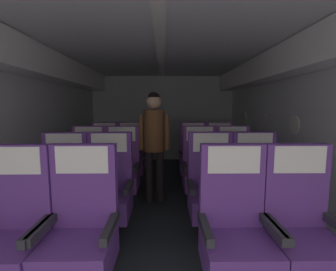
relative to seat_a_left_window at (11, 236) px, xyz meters
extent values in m
cube|color=#23282D|center=(1.03, 1.54, -0.48)|extent=(3.85, 6.32, 0.02)
cube|color=silver|center=(-0.79, 1.54, 0.62)|extent=(0.08, 5.92, 2.17)
cube|color=silver|center=(2.86, 1.54, 0.62)|extent=(0.08, 5.92, 2.17)
cube|color=silver|center=(1.03, 1.54, 1.70)|extent=(3.73, 5.92, 0.06)
cube|color=#B6BBBB|center=(1.03, 4.52, 0.62)|extent=(3.73, 0.06, 2.17)
cube|color=white|center=(-0.58, 1.54, 1.48)|extent=(0.35, 5.68, 0.36)
cube|color=white|center=(2.64, 1.54, 1.48)|extent=(0.35, 5.68, 0.36)
cube|color=white|center=(1.03, 1.54, 1.66)|extent=(0.12, 5.32, 0.02)
cylinder|color=white|center=(2.81, 1.54, 0.66)|extent=(0.01, 0.26, 0.26)
cylinder|color=white|center=(2.81, 2.53, 0.66)|extent=(0.01, 0.26, 0.26)
cylinder|color=white|center=(2.81, 3.52, 0.66)|extent=(0.01, 0.26, 0.26)
cube|color=#5B3384|center=(0.00, -0.06, -0.12)|extent=(0.47, 0.47, 0.23)
cube|color=#5B3384|center=(0.00, 0.14, 0.31)|extent=(0.47, 0.09, 0.63)
cube|color=#28282D|center=(0.23, -0.06, 0.09)|extent=(0.05, 0.40, 0.06)
cube|color=silver|center=(0.00, 0.09, 0.52)|extent=(0.38, 0.01, 0.20)
cube|color=#5B3384|center=(0.48, -0.04, -0.12)|extent=(0.47, 0.47, 0.23)
cube|color=#5B3384|center=(0.48, 0.16, 0.31)|extent=(0.47, 0.09, 0.63)
cube|color=#28282D|center=(0.71, -0.04, 0.09)|extent=(0.05, 0.40, 0.06)
cube|color=#28282D|center=(0.25, -0.04, 0.09)|extent=(0.05, 0.40, 0.06)
cube|color=silver|center=(0.48, 0.11, 0.52)|extent=(0.38, 0.01, 0.20)
cube|color=#5B3384|center=(2.06, -0.06, -0.12)|extent=(0.47, 0.47, 0.23)
cube|color=#5B3384|center=(2.06, 0.14, 0.31)|extent=(0.47, 0.09, 0.63)
cube|color=#28282D|center=(1.84, -0.06, 0.09)|extent=(0.05, 0.40, 0.06)
cube|color=silver|center=(2.06, 0.09, 0.52)|extent=(0.38, 0.01, 0.20)
cube|color=#5B3384|center=(1.58, -0.05, -0.12)|extent=(0.47, 0.47, 0.23)
cube|color=#5B3384|center=(1.58, 0.14, 0.31)|extent=(0.47, 0.09, 0.63)
cube|color=#28282D|center=(1.81, -0.05, 0.09)|extent=(0.05, 0.40, 0.06)
cube|color=#28282D|center=(1.35, -0.05, 0.09)|extent=(0.05, 0.40, 0.06)
cube|color=silver|center=(1.58, 0.09, 0.52)|extent=(0.38, 0.01, 0.20)
cube|color=#38383D|center=(0.01, 0.77, -0.35)|extent=(0.17, 0.17, 0.23)
cube|color=#5B3384|center=(0.01, 0.77, -0.12)|extent=(0.47, 0.47, 0.23)
cube|color=#5B3384|center=(0.01, 0.96, 0.31)|extent=(0.47, 0.09, 0.63)
cube|color=#28282D|center=(0.24, 0.77, 0.09)|extent=(0.05, 0.40, 0.06)
cube|color=#28282D|center=(-0.22, 0.77, 0.09)|extent=(0.05, 0.40, 0.06)
cube|color=silver|center=(0.01, 0.92, 0.52)|extent=(0.38, 0.01, 0.20)
cube|color=#38383D|center=(0.48, 0.79, -0.35)|extent=(0.17, 0.17, 0.23)
cube|color=#5B3384|center=(0.48, 0.79, -0.12)|extent=(0.47, 0.47, 0.23)
cube|color=#5B3384|center=(0.48, 0.98, 0.31)|extent=(0.47, 0.09, 0.63)
cube|color=#28282D|center=(0.71, 0.79, 0.09)|extent=(0.05, 0.40, 0.06)
cube|color=#28282D|center=(0.25, 0.79, 0.09)|extent=(0.05, 0.40, 0.06)
cube|color=silver|center=(0.48, 0.93, 0.52)|extent=(0.38, 0.01, 0.20)
cube|color=#38383D|center=(2.06, 0.79, -0.35)|extent=(0.17, 0.17, 0.23)
cube|color=#5B3384|center=(2.06, 0.79, -0.12)|extent=(0.47, 0.47, 0.23)
cube|color=#5B3384|center=(2.06, 0.98, 0.31)|extent=(0.47, 0.09, 0.63)
cube|color=#28282D|center=(2.29, 0.79, 0.09)|extent=(0.05, 0.40, 0.06)
cube|color=#28282D|center=(1.83, 0.79, 0.09)|extent=(0.05, 0.40, 0.06)
cube|color=silver|center=(2.06, 0.94, 0.52)|extent=(0.38, 0.01, 0.20)
cube|color=#38383D|center=(1.58, 0.79, -0.35)|extent=(0.17, 0.17, 0.23)
cube|color=#5B3384|center=(1.58, 0.79, -0.12)|extent=(0.47, 0.47, 0.23)
cube|color=#5B3384|center=(1.58, 0.98, 0.31)|extent=(0.47, 0.09, 0.63)
cube|color=#28282D|center=(1.80, 0.79, 0.09)|extent=(0.05, 0.40, 0.06)
cube|color=#28282D|center=(1.35, 0.79, 0.09)|extent=(0.05, 0.40, 0.06)
cube|color=silver|center=(1.58, 0.93, 0.52)|extent=(0.38, 0.01, 0.20)
cube|color=#38383D|center=(0.00, 1.61, -0.35)|extent=(0.17, 0.17, 0.23)
cube|color=#753D8E|center=(0.00, 1.61, -0.12)|extent=(0.47, 0.47, 0.23)
cube|color=#753D8E|center=(0.00, 1.80, 0.31)|extent=(0.47, 0.09, 0.63)
cube|color=#28282D|center=(0.23, 1.61, 0.09)|extent=(0.05, 0.40, 0.06)
cube|color=#28282D|center=(-0.23, 1.61, 0.09)|extent=(0.05, 0.40, 0.06)
cube|color=silver|center=(0.00, 1.76, 0.52)|extent=(0.38, 0.01, 0.20)
cube|color=#38383D|center=(0.47, 1.60, -0.35)|extent=(0.17, 0.17, 0.23)
cube|color=#753D8E|center=(0.47, 1.60, -0.12)|extent=(0.47, 0.47, 0.23)
cube|color=#753D8E|center=(0.47, 1.80, 0.31)|extent=(0.47, 0.09, 0.63)
cube|color=#28282D|center=(0.70, 1.60, 0.09)|extent=(0.05, 0.40, 0.06)
cube|color=#28282D|center=(0.25, 1.60, 0.09)|extent=(0.05, 0.40, 0.06)
cube|color=silver|center=(0.47, 1.75, 0.52)|extent=(0.38, 0.01, 0.20)
cube|color=#38383D|center=(2.06, 1.62, -0.35)|extent=(0.17, 0.17, 0.23)
cube|color=#753D8E|center=(2.06, 1.62, -0.12)|extent=(0.47, 0.47, 0.23)
cube|color=#753D8E|center=(2.06, 1.81, 0.31)|extent=(0.47, 0.09, 0.63)
cube|color=#28282D|center=(2.29, 1.62, 0.09)|extent=(0.05, 0.40, 0.06)
cube|color=#28282D|center=(1.83, 1.62, 0.09)|extent=(0.05, 0.40, 0.06)
cube|color=silver|center=(2.06, 1.76, 0.52)|extent=(0.38, 0.01, 0.20)
cube|color=#38383D|center=(1.58, 1.62, -0.35)|extent=(0.17, 0.17, 0.23)
cube|color=#753D8E|center=(1.58, 1.62, -0.12)|extent=(0.47, 0.47, 0.23)
cube|color=#753D8E|center=(1.58, 1.82, 0.31)|extent=(0.47, 0.09, 0.63)
cube|color=#28282D|center=(1.81, 1.62, 0.09)|extent=(0.05, 0.40, 0.06)
cube|color=#28282D|center=(1.35, 1.62, 0.09)|extent=(0.05, 0.40, 0.06)
cube|color=silver|center=(1.58, 1.77, 0.52)|extent=(0.38, 0.01, 0.20)
cube|color=#38383D|center=(0.02, 2.44, -0.35)|extent=(0.17, 0.17, 0.23)
cube|color=#753D8E|center=(0.02, 2.44, -0.12)|extent=(0.47, 0.47, 0.23)
cube|color=#753D8E|center=(0.02, 2.64, 0.31)|extent=(0.47, 0.09, 0.63)
cube|color=#28282D|center=(0.24, 2.44, 0.09)|extent=(0.05, 0.40, 0.06)
cube|color=#28282D|center=(-0.21, 2.44, 0.09)|extent=(0.05, 0.40, 0.06)
cube|color=silver|center=(0.02, 2.59, 0.52)|extent=(0.38, 0.01, 0.20)
cube|color=#38383D|center=(0.48, 2.45, -0.35)|extent=(0.17, 0.17, 0.23)
cube|color=#753D8E|center=(0.48, 2.45, -0.12)|extent=(0.47, 0.47, 0.23)
cube|color=#753D8E|center=(0.48, 2.65, 0.31)|extent=(0.47, 0.09, 0.63)
cube|color=#28282D|center=(0.71, 2.45, 0.09)|extent=(0.05, 0.40, 0.06)
cube|color=#28282D|center=(0.25, 2.45, 0.09)|extent=(0.05, 0.40, 0.06)
cube|color=silver|center=(0.48, 2.60, 0.52)|extent=(0.38, 0.01, 0.20)
cube|color=#38383D|center=(2.06, 2.45, -0.35)|extent=(0.17, 0.17, 0.23)
cube|color=#753D8E|center=(2.06, 2.45, -0.12)|extent=(0.47, 0.47, 0.23)
cube|color=#753D8E|center=(2.06, 2.65, 0.31)|extent=(0.47, 0.09, 0.63)
cube|color=#28282D|center=(2.29, 2.45, 0.09)|extent=(0.05, 0.40, 0.06)
cube|color=#28282D|center=(1.84, 2.45, 0.09)|extent=(0.05, 0.40, 0.06)
cube|color=silver|center=(2.06, 2.60, 0.52)|extent=(0.38, 0.01, 0.20)
cube|color=#38383D|center=(1.59, 2.44, -0.35)|extent=(0.17, 0.17, 0.23)
cube|color=#753D8E|center=(1.59, 2.44, -0.12)|extent=(0.47, 0.47, 0.23)
cube|color=#753D8E|center=(1.59, 2.64, 0.31)|extent=(0.47, 0.09, 0.63)
cube|color=#28282D|center=(1.81, 2.44, 0.09)|extent=(0.05, 0.40, 0.06)
cube|color=#28282D|center=(1.36, 2.44, 0.09)|extent=(0.05, 0.40, 0.06)
cube|color=silver|center=(1.59, 2.59, 0.52)|extent=(0.38, 0.01, 0.20)
cylinder|color=black|center=(0.85, 1.74, -0.09)|extent=(0.11, 0.11, 0.74)
cylinder|color=black|center=(1.01, 1.74, -0.09)|extent=(0.11, 0.11, 0.74)
cylinder|color=brown|center=(0.93, 1.74, 0.57)|extent=(0.28, 0.28, 0.58)
cylinder|color=brown|center=(0.75, 1.74, 0.54)|extent=(0.07, 0.07, 0.50)
cylinder|color=brown|center=(1.11, 1.74, 0.54)|extent=(0.07, 0.07, 0.50)
sphere|color=tan|center=(0.93, 1.74, 0.98)|extent=(0.21, 0.21, 0.21)
sphere|color=black|center=(0.93, 1.74, 1.02)|extent=(0.18, 0.18, 0.18)
camera|label=1|loc=(1.08, -1.56, 0.90)|focal=25.12mm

